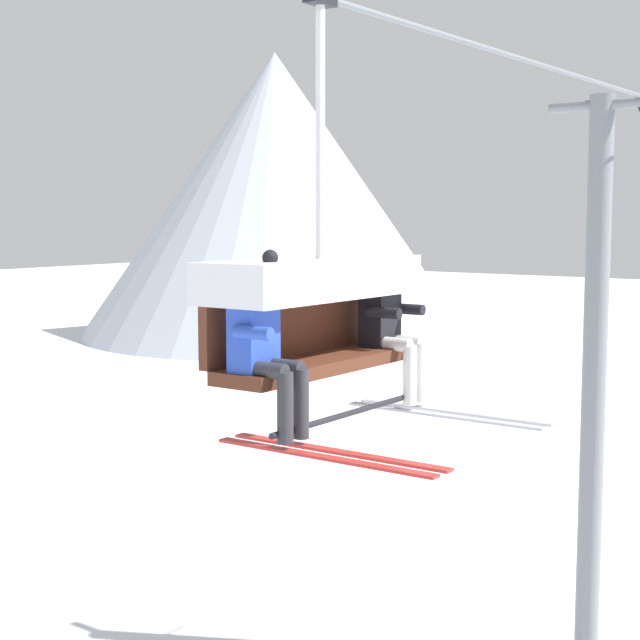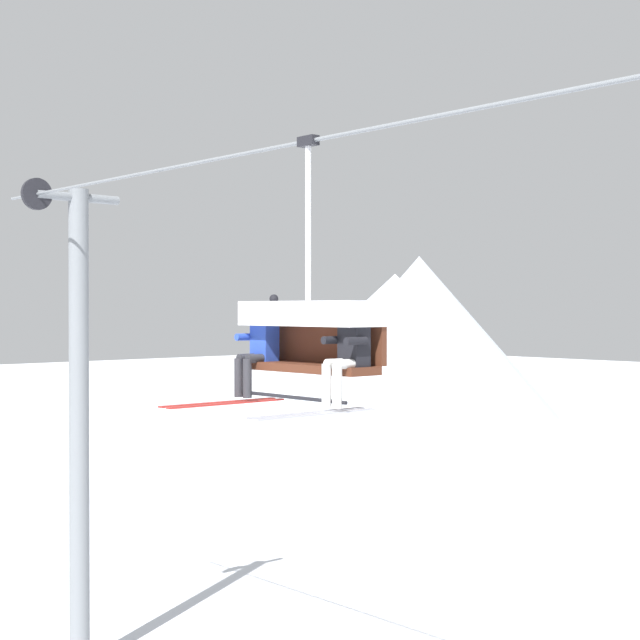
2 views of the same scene
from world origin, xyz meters
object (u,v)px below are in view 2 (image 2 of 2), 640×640
Objects in this scene: skier_blue at (257,347)px; skier_black at (346,352)px; lift_tower_near at (78,416)px; chairlift_chair at (313,324)px.

skier_blue reaches higher than skier_black.
lift_tower_near is 6.64m from skier_blue.
skier_black is at bearing -0.24° from skier_blue.
lift_tower_near reaches higher than skier_black.
chairlift_chair is 0.89m from skier_blue.
skier_blue is (6.41, -0.92, 1.47)m from lift_tower_near.
skier_black is at bearing -6.61° from lift_tower_near.
chairlift_chair is at bearing 164.84° from skier_black.
skier_blue is at bearing 179.76° from skier_black.
chairlift_chair is 1.84× the size of skier_black.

